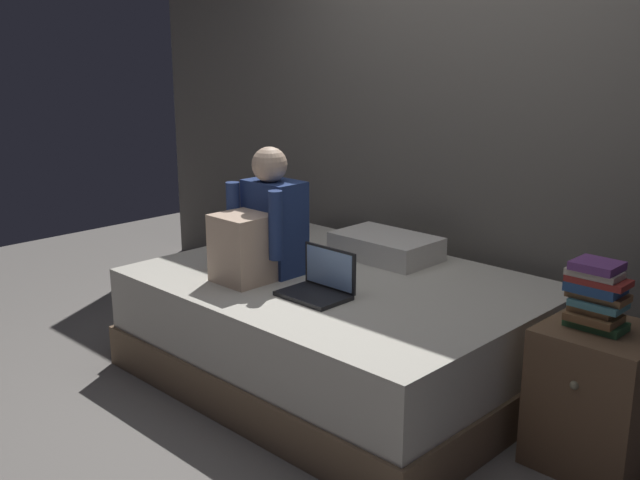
{
  "coord_description": "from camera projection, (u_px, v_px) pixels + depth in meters",
  "views": [
    {
      "loc": [
        2.19,
        -2.3,
        1.69
      ],
      "look_at": [
        -0.15,
        0.1,
        0.79
      ],
      "focal_mm": 41.2,
      "sensor_mm": 36.0,
      "label": 1
    }
  ],
  "objects": [
    {
      "name": "pillow",
      "position": [
        386.0,
        246.0,
        4.05
      ],
      "size": [
        0.56,
        0.36,
        0.13
      ],
      "primitive_type": "cube",
      "color": "silver",
      "rests_on": "bed"
    },
    {
      "name": "book_stack",
      "position": [
        596.0,
        295.0,
        2.89
      ],
      "size": [
        0.23,
        0.17,
        0.27
      ],
      "color": "#387042",
      "rests_on": "nightstand"
    },
    {
      "name": "ground_plane",
      "position": [
        327.0,
        409.0,
        3.5
      ],
      "size": [
        8.0,
        8.0,
        0.0
      ],
      "primitive_type": "plane",
      "color": "gray"
    },
    {
      "name": "bed",
      "position": [
        340.0,
        329.0,
        3.78
      ],
      "size": [
        2.0,
        1.5,
        0.54
      ],
      "color": "#7A6047",
      "rests_on": "ground_plane"
    },
    {
      "name": "nightstand",
      "position": [
        596.0,
        397.0,
        2.98
      ],
      "size": [
        0.44,
        0.46,
        0.59
      ],
      "color": "brown",
      "rests_on": "ground_plane"
    },
    {
      "name": "laptop",
      "position": [
        320.0,
        284.0,
        3.44
      ],
      "size": [
        0.32,
        0.23,
        0.22
      ],
      "color": "black",
      "rests_on": "bed"
    },
    {
      "name": "person_sitting",
      "position": [
        262.0,
        228.0,
        3.69
      ],
      "size": [
        0.39,
        0.44,
        0.66
      ],
      "color": "navy",
      "rests_on": "bed"
    },
    {
      "name": "wall_back",
      "position": [
        481.0,
        108.0,
        3.98
      ],
      "size": [
        5.6,
        0.1,
        2.7
      ],
      "primitive_type": "cube",
      "color": "slate",
      "rests_on": "ground_plane"
    }
  ]
}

